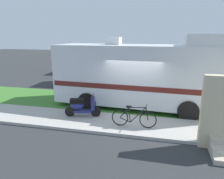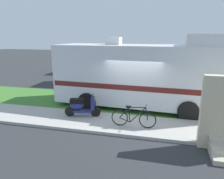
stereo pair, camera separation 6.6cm
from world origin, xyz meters
The scene contains 8 objects.
ground_plane centered at (0.00, 0.00, 0.00)m, with size 80.00×80.00×0.00m, color #2D3033.
sidewalk centered at (0.00, -1.20, 0.06)m, with size 24.00×2.00×0.12m.
grass_strip centered at (0.00, 1.50, 0.04)m, with size 24.00×3.40×0.08m.
motorhome_rv centered at (0.12, 1.22, 1.72)m, with size 8.04×2.85×3.62m.
scooter centered at (-2.11, -0.90, 0.58)m, with size 1.56×0.60×0.97m.
bicycle centered at (0.26, -1.46, 0.49)m, with size 1.74×0.52×0.88m.
pickup_truck_near centered at (-4.06, 5.61, 0.94)m, with size 5.49×2.28×1.76m.
pickup_truck_far centered at (-5.05, 9.68, 0.95)m, with size 5.65×2.38×1.76m.
Camera 2 is at (1.29, -9.09, 3.58)m, focal length 34.11 mm.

